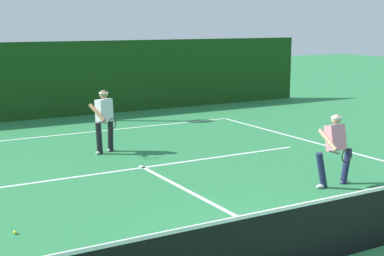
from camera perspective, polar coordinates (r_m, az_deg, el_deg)
name	(u,v)px	position (r m, az deg, el deg)	size (l,w,h in m)	color
court_line_baseline_far	(78,133)	(17.93, -11.56, -0.52)	(11.03, 0.10, 0.01)	white
court_line_service	(143,167)	(13.50, -4.98, -4.03)	(8.99, 0.10, 0.01)	white
court_line_centre	(209,202)	(10.96, 1.70, -7.51)	(0.10, 6.40, 0.01)	white
tennis_net	(325,229)	(8.39, 13.40, -10.02)	(12.08, 0.09, 1.12)	#1E4723
player_near	(335,147)	(12.14, 14.39, -1.91)	(1.01, 0.88, 1.55)	#1E234C
player_far	(104,118)	(14.96, -8.92, 0.97)	(0.72, 0.93, 1.69)	black
tennis_ball	(15,232)	(9.79, -17.57, -10.10)	(0.07, 0.07, 0.07)	#D1E033
back_fence_windscreen	(47,80)	(20.85, -14.57, 4.73)	(22.40, 0.12, 2.76)	#174014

